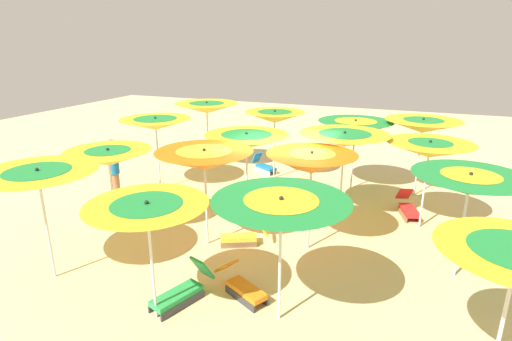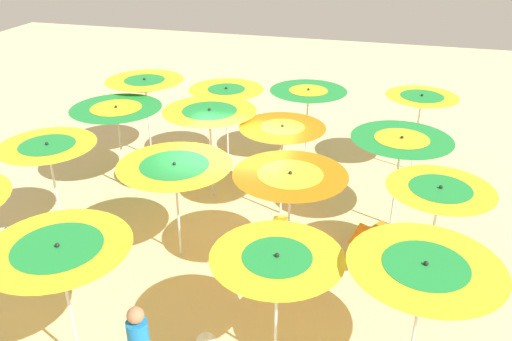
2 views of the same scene
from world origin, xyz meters
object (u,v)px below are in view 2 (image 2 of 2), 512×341
Objects in this scene: lounger_4 at (373,234)px; beach_umbrella_11 at (226,95)px; beach_umbrella_4 at (277,266)px; lounger_1 at (29,241)px; beach_umbrella_2 at (401,145)px; beach_umbrella_9 at (175,173)px; beach_umbrella_5 at (290,184)px; beach_umbrella_10 at (210,117)px; lounger_0 at (203,157)px; beach_umbrella_15 at (145,86)px; beach_umbrella_1 at (439,197)px; beach_umbrella_6 at (282,136)px; beach_umbrella_13 at (49,153)px; beach_umbrella_0 at (424,274)px; beach_umbrella_14 at (117,115)px; beach_umbrella_7 at (308,97)px; lounger_2 at (398,263)px; beach_umbrella_8 at (59,256)px; lounger_3 at (284,241)px; beach_umbrella_3 at (421,102)px.

beach_umbrella_11 is at bearing 83.57° from lounger_4.
beach_umbrella_4 is 1.96× the size of lounger_1.
beach_umbrella_2 reaches higher than beach_umbrella_9.
beach_umbrella_5 is 3.64m from beach_umbrella_10.
beach_umbrella_11 is 1.97m from lounger_0.
beach_umbrella_9 is at bearing -57.89° from beach_umbrella_15.
beach_umbrella_1 is 5.05m from beach_umbrella_9.
beach_umbrella_13 is at bearing -151.96° from beach_umbrella_6.
beach_umbrella_0 is 2.09m from beach_umbrella_4.
beach_umbrella_1 is at bearing -15.37° from beach_umbrella_14.
beach_umbrella_7 is 1.67× the size of lounger_2.
beach_umbrella_15 is 7.56m from lounger_4.
beach_umbrella_10 is (-1.87, 0.37, 0.14)m from beach_umbrella_6.
beach_umbrella_10 is 1.80× the size of lounger_2.
beach_umbrella_0 reaches higher than lounger_4.
lounger_0 is at bearing 94.95° from beach_umbrella_8.
beach_umbrella_2 is 1.99× the size of lounger_3.
beach_umbrella_2 is 7.37m from beach_umbrella_15.
beach_umbrella_3 is at bearing -5.88° from lounger_0.
beach_umbrella_8 is at bearing -131.05° from beach_umbrella_5.
beach_umbrella_0 is 1.84× the size of lounger_4.
beach_umbrella_7 is (-2.57, 2.89, -0.07)m from beach_umbrella_2.
beach_umbrella_0 reaches higher than beach_umbrella_9.
beach_umbrella_5 is at bearing -0.66° from beach_umbrella_9.
beach_umbrella_3 is 0.99× the size of beach_umbrella_14.
beach_umbrella_6 reaches higher than lounger_4.
beach_umbrella_15 is at bearing 138.32° from beach_umbrella_0.
beach_umbrella_3 is 10.16m from beach_umbrella_8.
beach_umbrella_2 reaches higher than lounger_4.
beach_umbrella_7 is at bearing -8.49° from lounger_1.
lounger_4 is at bearing -8.34° from beach_umbrella_14.
beach_umbrella_6 is (-0.65, 2.25, -0.01)m from beach_umbrella_5.
beach_umbrella_5 is 0.96× the size of beach_umbrella_15.
beach_umbrella_8 is at bearing -73.04° from beach_umbrella_15.
lounger_2 is at bearing 5.74° from beach_umbrella_13.
beach_umbrella_13 reaches higher than beach_umbrella_8.
beach_umbrella_15 is at bearing -153.16° from lounger_3.
beach_umbrella_14 reaches higher than lounger_1.
lounger_1 is at bearing -142.31° from beach_umbrella_3.
beach_umbrella_7 is at bearing 59.07° from lounger_4.
beach_umbrella_13 reaches higher than lounger_0.
beach_umbrella_9 is at bearing -46.76° from lounger_1.
beach_umbrella_0 is 6.89m from beach_umbrella_10.
beach_umbrella_13 is 7.15m from lounger_4.
lounger_0 is 5.73m from lounger_4.
lounger_4 is at bearing 21.55° from beach_umbrella_9.
lounger_3 is (-2.66, -4.74, -1.81)m from beach_umbrella_3.
lounger_0 is at bearing -4.55° from beach_umbrella_15.
beach_umbrella_6 is 6.02m from lounger_1.
lounger_3 is at bearing 99.92° from beach_umbrella_4.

